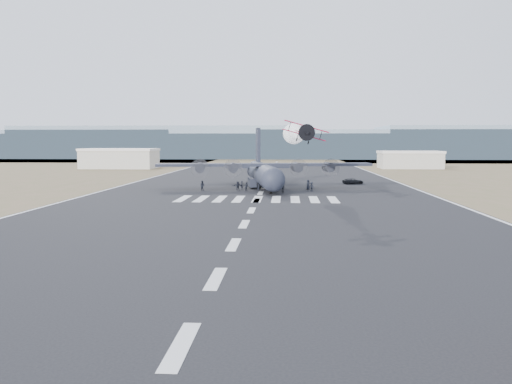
# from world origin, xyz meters

# --- Properties ---
(ground) EXTENTS (500.00, 500.00, 0.00)m
(ground) POSITION_xyz_m (0.00, 0.00, 0.00)
(ground) COLOR black
(ground) RESTS_ON ground
(scrub_far) EXTENTS (500.00, 80.00, 0.00)m
(scrub_far) POSITION_xyz_m (0.00, 230.00, 0.00)
(scrub_far) COLOR brown
(scrub_far) RESTS_ON ground
(runway_markings) EXTENTS (60.00, 260.00, 0.01)m
(runway_markings) POSITION_xyz_m (0.00, 60.00, 0.01)
(runway_markings) COLOR silver
(runway_markings) RESTS_ON ground
(ridge_seg_b) EXTENTS (150.00, 50.00, 15.00)m
(ridge_seg_b) POSITION_xyz_m (-130.00, 260.00, 7.50)
(ridge_seg_b) COLOR gray
(ridge_seg_b) RESTS_ON ground
(ridge_seg_c) EXTENTS (150.00, 50.00, 17.00)m
(ridge_seg_c) POSITION_xyz_m (-65.00, 260.00, 8.50)
(ridge_seg_c) COLOR gray
(ridge_seg_c) RESTS_ON ground
(ridge_seg_d) EXTENTS (150.00, 50.00, 13.00)m
(ridge_seg_d) POSITION_xyz_m (0.00, 260.00, 6.50)
(ridge_seg_d) COLOR gray
(ridge_seg_d) RESTS_ON ground
(ridge_seg_e) EXTENTS (150.00, 50.00, 15.00)m
(ridge_seg_e) POSITION_xyz_m (65.00, 260.00, 7.50)
(ridge_seg_e) COLOR gray
(ridge_seg_e) RESTS_ON ground
(hangar_left) EXTENTS (24.50, 14.50, 6.70)m
(hangar_left) POSITION_xyz_m (-52.00, 145.00, 3.41)
(hangar_left) COLOR #B5B0A1
(hangar_left) RESTS_ON ground
(hangar_right) EXTENTS (20.50, 12.50, 5.90)m
(hangar_right) POSITION_xyz_m (46.00, 150.00, 3.01)
(hangar_right) COLOR #B5B0A1
(hangar_right) RESTS_ON ground
(aerobatic_biplane) EXTENTS (5.56, 5.12, 2.89)m
(aerobatic_biplane) POSITION_xyz_m (6.85, 32.28, 10.34)
(aerobatic_biplane) COLOR red
(smoke_trail) EXTENTS (3.59, 24.19, 3.59)m
(smoke_trail) POSITION_xyz_m (5.93, 52.39, 10.50)
(smoke_trail) COLOR white
(transport_aircraft) EXTENTS (41.67, 34.17, 12.03)m
(transport_aircraft) POSITION_xyz_m (0.05, 71.14, 3.10)
(transport_aircraft) COLOR #222534
(transport_aircraft) RESTS_ON ground
(support_vehicle) EXTENTS (4.83, 3.06, 1.24)m
(support_vehicle) POSITION_xyz_m (18.88, 81.50, 0.62)
(support_vehicle) COLOR black
(support_vehicle) RESTS_ON ground
(crew_a) EXTENTS (0.63, 0.71, 1.66)m
(crew_a) POSITION_xyz_m (-3.85, 66.06, 0.83)
(crew_a) COLOR black
(crew_a) RESTS_ON ground
(crew_b) EXTENTS (0.72, 0.88, 1.57)m
(crew_b) POSITION_xyz_m (-2.79, 64.83, 0.78)
(crew_b) COLOR black
(crew_b) RESTS_ON ground
(crew_c) EXTENTS (1.25, 0.99, 1.76)m
(crew_c) POSITION_xyz_m (9.19, 63.72, 0.88)
(crew_c) COLOR black
(crew_c) RESTS_ON ground
(crew_d) EXTENTS (1.02, 0.89, 1.56)m
(crew_d) POSITION_xyz_m (3.92, 62.03, 0.78)
(crew_d) COLOR black
(crew_d) RESTS_ON ground
(crew_e) EXTENTS (0.95, 1.08, 1.88)m
(crew_e) POSITION_xyz_m (8.70, 67.73, 0.94)
(crew_e) COLOR black
(crew_e) RESTS_ON ground
(crew_f) EXTENTS (1.58, 0.71, 1.65)m
(crew_f) POSITION_xyz_m (-4.58, 65.80, 0.82)
(crew_f) COLOR black
(crew_f) RESTS_ON ground
(crew_g) EXTENTS (0.71, 0.78, 1.78)m
(crew_g) POSITION_xyz_m (-0.50, 62.76, 0.89)
(crew_g) COLOR black
(crew_g) RESTS_ON ground
(crew_h) EXTENTS (1.07, 0.94, 1.87)m
(crew_h) POSITION_xyz_m (-11.05, 64.14, 0.94)
(crew_h) COLOR black
(crew_h) RESTS_ON ground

